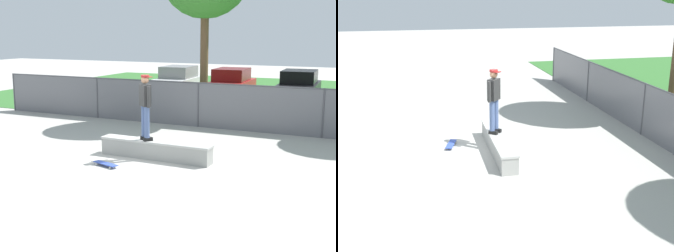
# 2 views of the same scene
# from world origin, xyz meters

# --- Properties ---
(ground_plane) EXTENTS (80.00, 80.00, 0.00)m
(ground_plane) POSITION_xyz_m (0.00, 0.00, 0.00)
(ground_plane) COLOR #ADAAA3
(concrete_ledge) EXTENTS (3.37, 0.53, 0.52)m
(concrete_ledge) POSITION_xyz_m (0.66, 0.89, 0.26)
(concrete_ledge) COLOR #999993
(concrete_ledge) RESTS_ON ground
(skateboarder) EXTENTS (0.48, 0.44, 1.84)m
(skateboarder) POSITION_xyz_m (0.39, 0.82, 1.55)
(skateboarder) COLOR black
(skateboarder) RESTS_ON concrete_ledge
(skateboard) EXTENTS (0.82, 0.42, 0.09)m
(skateboard) POSITION_xyz_m (-0.18, -0.38, 0.07)
(skateboard) COLOR #334CB2
(skateboard) RESTS_ON ground
(chainlink_fence) EXTENTS (18.12, 0.07, 1.69)m
(chainlink_fence) POSITION_xyz_m (0.00, 5.73, 0.93)
(chainlink_fence) COLOR #4C4C51
(chainlink_fence) RESTS_ON ground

